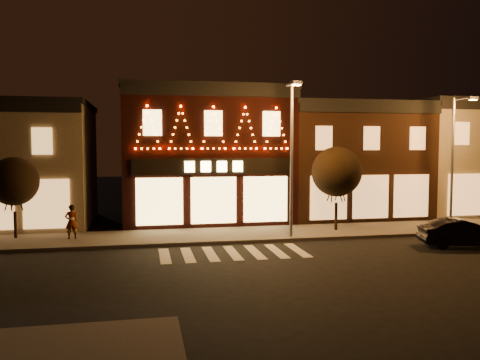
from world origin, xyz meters
name	(u,v)px	position (x,y,z in m)	size (l,w,h in m)	color
ground	(253,277)	(0.00, 0.00, 0.00)	(120.00, 120.00, 0.00)	black
sidewalk_far	(256,234)	(2.00, 8.00, 0.07)	(44.00, 4.00, 0.15)	#47423D
building_pulp	(204,155)	(0.00, 13.98, 4.16)	(10.20, 8.34, 8.30)	black
building_right_a	(344,160)	(9.50, 13.99, 3.76)	(9.20, 8.28, 7.50)	#351E12
building_right_b	(462,157)	(18.50, 13.99, 3.91)	(9.20, 8.28, 7.80)	#796D56
streetlamp_mid	(292,148)	(3.46, 6.38, 4.67)	(0.60, 1.77, 7.69)	#59595E
streetlamp_right	(455,152)	(13.30, 7.41, 4.42)	(0.47, 1.67, 7.27)	#59595E
tree_left	(14,181)	(-10.17, 8.88, 2.98)	(2.42, 2.42, 4.05)	black
tree_right	(337,172)	(6.48, 7.94, 3.34)	(2.73, 2.73, 4.56)	black
dark_sedan	(463,233)	(10.89, 3.19, 0.66)	(1.39, 3.98, 1.31)	black
pedestrian	(71,222)	(-7.38, 8.09, 1.00)	(0.62, 0.41, 1.71)	gray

